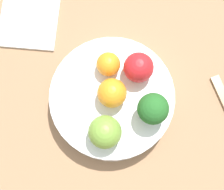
{
  "coord_description": "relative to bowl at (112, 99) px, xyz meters",
  "views": [
    {
      "loc": [
        0.12,
        0.07,
        0.69
      ],
      "look_at": [
        0.0,
        0.0,
        0.07
      ],
      "focal_mm": 60.0,
      "sensor_mm": 36.0,
      "label": 1
    }
  ],
  "objects": [
    {
      "name": "apple_red",
      "position": [
        -0.06,
        0.02,
        0.05
      ],
      "size": [
        0.05,
        0.05,
        0.05
      ],
      "color": "red",
      "rests_on": "bowl"
    },
    {
      "name": "napkin",
      "position": [
        -0.06,
        -0.21,
        -0.02
      ],
      "size": [
        0.15,
        0.15,
        0.01
      ],
      "color": "white",
      "rests_on": "table_surface"
    },
    {
      "name": "table_surface",
      "position": [
        0.0,
        0.0,
        -0.03
      ],
      "size": [
        1.2,
        1.2,
        0.02
      ],
      "color": "#936D4C",
      "rests_on": "ground_plane"
    },
    {
      "name": "ground_plane",
      "position": [
        0.0,
        0.0,
        -0.04
      ],
      "size": [
        6.0,
        6.0,
        0.0
      ],
      "primitive_type": "plane",
      "color": "gray"
    },
    {
      "name": "orange_front",
      "position": [
        -0.04,
        -0.03,
        0.04
      ],
      "size": [
        0.04,
        0.04,
        0.04
      ],
      "color": "orange",
      "rests_on": "bowl"
    },
    {
      "name": "apple_green",
      "position": [
        0.06,
        0.02,
        0.05
      ],
      "size": [
        0.05,
        0.05,
        0.05
      ],
      "color": "olive",
      "rests_on": "bowl"
    },
    {
      "name": "orange_back",
      "position": [
        0.0,
        0.0,
        0.05
      ],
      "size": [
        0.05,
        0.05,
        0.05
      ],
      "color": "orange",
      "rests_on": "bowl"
    },
    {
      "name": "broccoli",
      "position": [
        -0.01,
        0.07,
        0.06
      ],
      "size": [
        0.05,
        0.05,
        0.06
      ],
      "color": "#8CB76B",
      "rests_on": "bowl"
    },
    {
      "name": "bowl",
      "position": [
        0.0,
        0.0,
        0.0
      ],
      "size": [
        0.22,
        0.22,
        0.04
      ],
      "color": "white",
      "rests_on": "table_surface"
    },
    {
      "name": "spoon",
      "position": [
        -0.11,
        0.17,
        -0.02
      ],
      "size": [
        0.06,
        0.07,
        0.01
      ],
      "color": "olive",
      "rests_on": "table_surface"
    }
  ]
}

